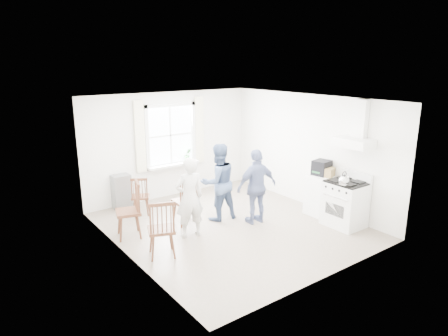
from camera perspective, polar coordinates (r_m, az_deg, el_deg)
room_shell at (r=7.93m, az=1.07°, el=0.37°), size 4.62×5.12×2.64m
window_assembly at (r=9.91m, az=-7.57°, el=4.16°), size 1.88×0.24×1.70m
range_hood at (r=8.36m, az=18.30°, el=4.58°), size 0.45×0.76×0.94m
shelf_unit at (r=9.49m, az=-14.42°, el=-3.31°), size 0.40×0.30×0.80m
gas_stove at (r=8.59m, az=16.90°, el=-4.85°), size 0.68×0.76×1.12m
kettle at (r=8.14m, az=16.75°, el=-1.76°), size 0.20×0.20×0.29m
low_cabinet at (r=9.05m, az=13.63°, el=-3.81°), size 0.50×0.55×0.90m
stereo_stack at (r=8.95m, az=13.77°, el=0.05°), size 0.41×0.38×0.32m
cardboard_box at (r=8.88m, az=14.68°, el=-0.57°), size 0.35×0.30×0.19m
windsor_chair_a at (r=8.23m, az=-5.23°, el=-3.88°), size 0.48×0.47×1.07m
windsor_chair_b at (r=6.90m, az=-8.88°, el=-7.84°), size 0.57×0.57×1.06m
windsor_chair_c at (r=7.87m, az=-12.74°, el=-4.88°), size 0.57×0.58×1.11m
person_left at (r=7.65m, az=-4.95°, el=-4.24°), size 0.66×0.66×1.58m
person_mid at (r=8.45m, az=-0.82°, el=-2.03°), size 0.89×0.89×1.66m
person_right at (r=8.30m, az=4.70°, el=-2.67°), size 1.04×1.04×1.58m
potted_plant at (r=10.12m, az=-5.21°, el=1.88°), size 0.23×0.23×0.33m
windsor_chair_d at (r=8.91m, az=-11.94°, el=-3.41°), size 0.50×0.50×0.89m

